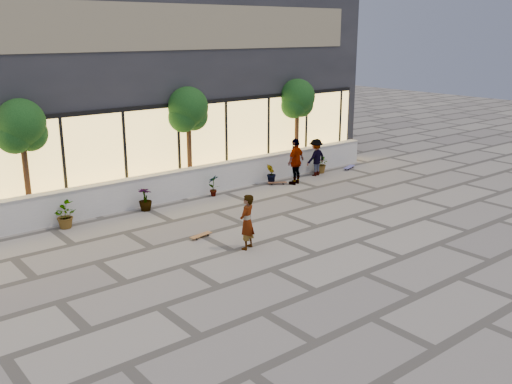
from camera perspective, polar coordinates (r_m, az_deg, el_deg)
ground at (r=14.70m, az=1.54°, el=-7.75°), size 80.00×80.00×0.00m
planter_wall at (r=20.06m, az=-11.54°, el=0.03°), size 22.00×0.42×1.04m
retail_building at (r=24.39m, az=-18.17°, el=11.25°), size 24.00×9.17×8.50m
shrub_c at (r=18.51m, az=-18.67°, el=-2.23°), size 0.68×0.77×0.81m
shrub_d at (r=19.57m, az=-11.02°, el=-0.69°), size 0.64×0.64×0.81m
shrub_e at (r=20.97m, az=-4.28°, el=0.67°), size 0.46×0.35×0.81m
shrub_f at (r=22.62m, az=1.55°, el=1.84°), size 0.55×0.57×0.81m
shrub_g at (r=24.48m, az=6.55°, el=2.83°), size 0.77×0.84×0.81m
tree_midwest at (r=18.90m, az=-22.42°, el=5.85°), size 1.60×1.50×3.92m
tree_mideast at (r=21.37m, az=-6.80°, el=7.96°), size 1.60×1.50×3.92m
tree_east at (r=24.71m, az=4.16°, el=9.09°), size 1.60×1.50×3.92m
skater_center at (r=15.77m, az=-0.90°, el=-3.01°), size 0.68×0.59×1.57m
skater_right_near at (r=22.50m, az=4.00°, el=3.07°), size 1.16×0.74×1.83m
skater_right_far at (r=23.96m, az=6.01°, el=3.47°), size 1.06×0.67×1.55m
skateboard_center at (r=16.90m, az=-5.54°, el=-4.32°), size 0.77×0.32×0.09m
skateboard_right_near at (r=22.58m, az=2.14°, el=0.95°), size 0.75×0.54×0.09m
skateboard_right_far at (r=25.45m, az=9.31°, el=2.49°), size 0.87×0.50×0.10m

